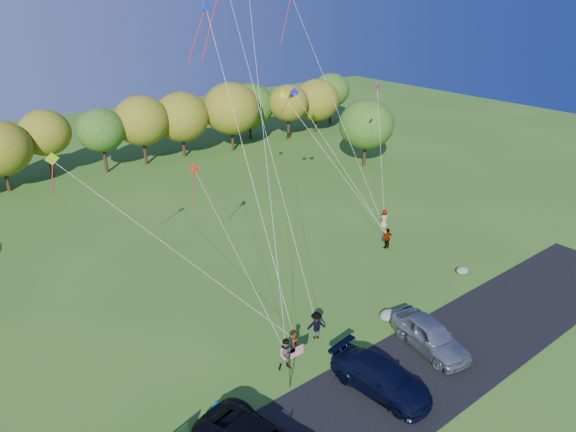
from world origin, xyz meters
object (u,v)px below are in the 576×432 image
at_px(flyer_a, 294,342).
at_px(flyer_c, 316,325).
at_px(minivan_navy, 381,377).
at_px(flyer_b, 287,354).
at_px(flyer_d, 387,238).
at_px(flyer_e, 384,219).
at_px(trash_barrel, 219,415).
at_px(minivan_silver, 430,335).

xyz_separation_m(flyer_a, flyer_c, (1.87, 0.36, 0.06)).
relative_size(flyer_a, flyer_c, 0.93).
bearing_deg(minivan_navy, flyer_c, 79.42).
relative_size(flyer_a, flyer_b, 0.85).
xyz_separation_m(minivan_navy, flyer_d, (11.83, 10.28, -0.01)).
height_order(minivan_navy, flyer_d, flyer_d).
bearing_deg(flyer_e, trash_barrel, 57.13).
xyz_separation_m(flyer_c, flyer_e, (14.13, 7.81, -0.05)).
distance_m(minivan_silver, flyer_e, 15.80).
relative_size(minivan_navy, flyer_a, 3.36).
relative_size(flyer_a, flyer_d, 0.97).
bearing_deg(flyer_c, minivan_navy, 113.14).
height_order(minivan_navy, flyer_c, flyer_c).
xyz_separation_m(flyer_a, flyer_d, (13.45, 5.49, 0.03)).
relative_size(minivan_silver, flyer_a, 3.12).
xyz_separation_m(flyer_b, trash_barrel, (-4.67, -1.00, -0.47)).
bearing_deg(minivan_silver, trash_barrel, 177.74).
height_order(minivan_silver, flyer_b, flyer_b).
height_order(flyer_a, flyer_e, flyer_e).
distance_m(flyer_a, flyer_d, 14.53).
distance_m(minivan_navy, flyer_d, 15.67).
relative_size(minivan_silver, flyer_b, 2.64).
relative_size(flyer_c, flyer_e, 1.07).
distance_m(flyer_b, flyer_e, 19.24).
relative_size(minivan_silver, flyer_e, 3.11).
distance_m(minivan_navy, flyer_b, 4.89).
xyz_separation_m(minivan_silver, trash_barrel, (-11.92, 2.51, -0.44)).
height_order(minivan_navy, minivan_silver, minivan_silver).
distance_m(flyer_d, trash_barrel, 20.49).
height_order(minivan_silver, flyer_a, minivan_silver).
distance_m(flyer_b, trash_barrel, 4.80).
bearing_deg(flyer_d, flyer_b, 27.37).
height_order(minivan_navy, flyer_e, minivan_navy).
bearing_deg(flyer_b, flyer_d, 47.88).
bearing_deg(flyer_c, flyer_d, -130.20).
xyz_separation_m(minivan_navy, flyer_a, (-1.62, 4.79, -0.04)).
relative_size(flyer_b, flyer_e, 1.18).
bearing_deg(flyer_e, minivan_navy, 74.73).
xyz_separation_m(minivan_silver, flyer_d, (7.26, 9.71, -0.08)).
relative_size(flyer_a, flyer_e, 1.00).
xyz_separation_m(minivan_navy, trash_barrel, (-7.36, 3.09, -0.37)).
height_order(minivan_navy, flyer_a, minivan_navy).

